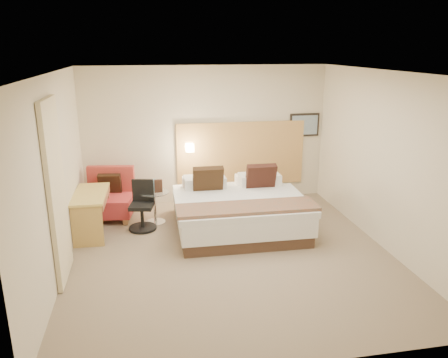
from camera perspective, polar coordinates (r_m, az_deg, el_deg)
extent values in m
cube|color=#827058|center=(6.75, 0.90, -9.85)|extent=(4.80, 5.00, 0.02)
cube|color=silver|center=(6.04, 1.02, 13.87)|extent=(4.80, 5.00, 0.02)
cube|color=beige|center=(8.67, -2.33, 5.72)|extent=(4.80, 0.02, 2.70)
cube|color=beige|center=(3.98, 8.17, -8.25)|extent=(4.80, 0.02, 2.70)
cube|color=beige|center=(6.26, -21.21, 0.18)|extent=(0.02, 5.00, 2.70)
cube|color=beige|center=(7.12, 20.34, 2.20)|extent=(0.02, 5.00, 2.70)
cube|color=#BD8949|center=(8.84, 2.24, 3.28)|extent=(2.60, 0.04, 1.30)
cube|color=black|center=(9.12, 10.45, 6.96)|extent=(0.62, 0.03, 0.47)
cube|color=gray|center=(9.10, 10.50, 6.94)|extent=(0.54, 0.01, 0.39)
cylinder|color=silver|center=(8.58, -4.55, 4.20)|extent=(0.02, 0.12, 0.02)
cube|color=#FAE8C3|center=(8.52, -4.50, 4.11)|extent=(0.15, 0.15, 0.15)
cube|color=beige|center=(6.06, -21.02, -1.64)|extent=(0.06, 0.90, 2.42)
cylinder|color=#85ABCD|center=(7.78, -9.69, -0.89)|extent=(0.06, 0.06, 0.21)
cylinder|color=#8BC1D7|center=(7.83, -9.11, -0.74)|extent=(0.06, 0.06, 0.21)
cube|color=#3D2419|center=(7.72, -8.56, -0.90)|extent=(0.14, 0.06, 0.23)
cube|color=#432E21|center=(7.65, 1.79, -5.68)|extent=(2.06, 2.06, 0.19)
cube|color=white|center=(7.55, 1.81, -3.91)|extent=(2.13, 2.13, 0.32)
cube|color=silver|center=(7.21, 2.29, -3.16)|extent=(2.19, 1.54, 0.11)
cube|color=white|center=(8.12, -2.78, -0.53)|extent=(0.74, 0.41, 0.19)
cube|color=white|center=(8.30, 4.17, -0.17)|extent=(0.74, 0.41, 0.19)
cube|color=silver|center=(7.83, -2.54, -0.38)|extent=(0.74, 0.41, 0.19)
cube|color=white|center=(8.01, 4.65, -0.02)|extent=(0.74, 0.41, 0.19)
cube|color=black|center=(7.61, -2.11, -0.23)|extent=(0.53, 0.29, 0.54)
cube|color=black|center=(7.78, 4.82, 0.12)|extent=(0.53, 0.29, 0.54)
cube|color=#C65228|center=(6.79, 3.04, -3.73)|extent=(2.22, 0.60, 0.05)
cube|color=tan|center=(8.14, -17.50, -5.36)|extent=(0.10, 0.10, 0.11)
cube|color=tan|center=(7.98, -12.72, -5.43)|extent=(0.10, 0.10, 0.11)
cube|color=#A7774E|center=(8.68, -16.47, -3.87)|extent=(0.10, 0.10, 0.11)
cube|color=#A1724C|center=(8.53, -11.98, -3.90)|extent=(0.10, 0.10, 0.11)
cube|color=#B63133|center=(8.25, -14.78, -3.23)|extent=(0.96, 0.87, 0.32)
cube|color=#AA342D|center=(8.42, -14.53, 0.05)|extent=(0.87, 0.26, 0.48)
cube|color=black|center=(8.33, -14.66, -0.68)|extent=(0.43, 0.26, 0.42)
cylinder|color=white|center=(7.97, -8.93, -5.57)|extent=(0.36, 0.36, 0.02)
cylinder|color=white|center=(7.87, -9.02, -3.67)|extent=(0.04, 0.04, 0.54)
cylinder|color=white|center=(7.78, -9.11, -1.72)|extent=(0.53, 0.53, 0.01)
cube|color=#D2B352|center=(7.53, -17.09, -1.91)|extent=(0.56, 1.16, 0.04)
cube|color=tan|center=(7.16, -17.42, -5.99)|extent=(0.48, 0.05, 0.68)
cube|color=#A76241|center=(8.15, -16.38, -3.10)|extent=(0.48, 0.05, 0.68)
cube|color=#AA6A42|center=(7.55, -16.69, -2.45)|extent=(0.46, 1.08, 0.10)
cylinder|color=black|center=(7.72, -10.55, -6.28)|extent=(0.56, 0.56, 0.04)
cylinder|color=black|center=(7.65, -10.63, -4.89)|extent=(0.06, 0.06, 0.37)
cube|color=black|center=(7.57, -10.71, -3.47)|extent=(0.45, 0.45, 0.06)
cube|color=black|center=(7.66, -10.56, -1.42)|extent=(0.37, 0.12, 0.38)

